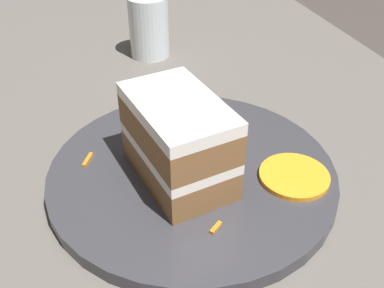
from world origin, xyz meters
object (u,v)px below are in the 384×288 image
at_px(plate, 192,173).
at_px(orange_garnish, 294,176).
at_px(cake_slice, 178,141).
at_px(cream_dollop, 151,100).
at_px(drinking_glass, 149,31).

relative_size(plate, orange_garnish, 4.21).
distance_m(cake_slice, cream_dollop, 0.12).
bearing_deg(cream_dollop, plate, 9.06).
height_order(plate, drinking_glass, drinking_glass).
relative_size(orange_garnish, drinking_glass, 0.76).
bearing_deg(plate, orange_garnish, 63.06).
bearing_deg(cake_slice, cream_dollop, -99.84).
bearing_deg(orange_garnish, cream_dollop, -144.48).
bearing_deg(orange_garnish, plate, -116.94).
relative_size(plate, cream_dollop, 6.06).
bearing_deg(cake_slice, plate, -163.29).
distance_m(orange_garnish, drinking_glass, 0.38).
relative_size(cake_slice, orange_garnish, 1.86).
height_order(cream_dollop, drinking_glass, drinking_glass).
height_order(cake_slice, drinking_glass, cake_slice).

